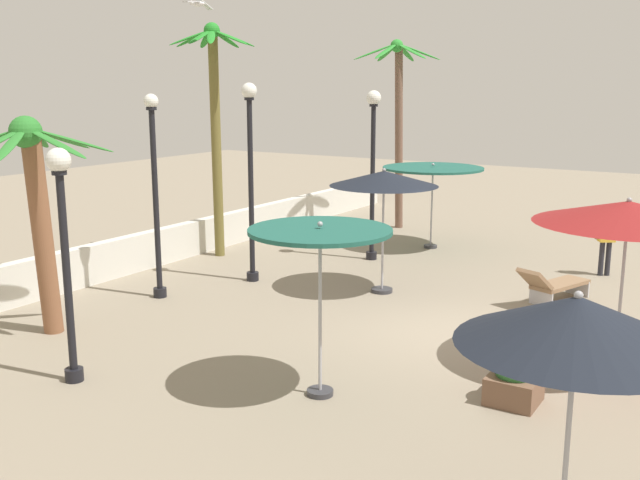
{
  "coord_description": "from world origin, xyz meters",
  "views": [
    {
      "loc": [
        -12.15,
        -4.66,
        4.44
      ],
      "look_at": [
        0.0,
        2.9,
        1.4
      ],
      "focal_mm": 40.91,
      "sensor_mm": 36.0,
      "label": 1
    }
  ],
  "objects_px": {
    "patio_umbrella_2": "(433,170)",
    "lamp_post_2": "(250,165)",
    "patio_umbrella_1": "(577,323)",
    "patio_umbrella_3": "(384,180)",
    "palm_tree_2": "(215,112)",
    "lounge_chair_0": "(553,284)",
    "guest_0": "(607,235)",
    "patio_umbrella_0": "(628,214)",
    "palm_tree_3": "(36,195)",
    "palm_tree_0": "(398,111)",
    "lamp_post_0": "(373,157)",
    "lamp_post_3": "(64,241)",
    "planter": "(514,377)",
    "seagull_0": "(198,3)",
    "lamp_post_1": "(155,190)",
    "patio_umbrella_4": "(320,240)"
  },
  "relations": [
    {
      "from": "patio_umbrella_2",
      "to": "lamp_post_2",
      "type": "relative_size",
      "value": 0.61
    },
    {
      "from": "patio_umbrella_1",
      "to": "patio_umbrella_3",
      "type": "bearing_deg",
      "value": 37.03
    },
    {
      "from": "palm_tree_2",
      "to": "lounge_chair_0",
      "type": "distance_m",
      "value": 9.31
    },
    {
      "from": "lounge_chair_0",
      "to": "guest_0",
      "type": "xyz_separation_m",
      "value": [
        2.88,
        -0.46,
        0.6
      ]
    },
    {
      "from": "patio_umbrella_0",
      "to": "palm_tree_3",
      "type": "bearing_deg",
      "value": 111.47
    },
    {
      "from": "palm_tree_0",
      "to": "lamp_post_0",
      "type": "height_order",
      "value": "palm_tree_0"
    },
    {
      "from": "lounge_chair_0",
      "to": "palm_tree_2",
      "type": "bearing_deg",
      "value": 92.43
    },
    {
      "from": "palm_tree_2",
      "to": "lamp_post_0",
      "type": "bearing_deg",
      "value": -63.95
    },
    {
      "from": "palm_tree_3",
      "to": "lamp_post_2",
      "type": "xyz_separation_m",
      "value": [
        4.96,
        -0.94,
        0.13
      ]
    },
    {
      "from": "palm_tree_0",
      "to": "palm_tree_2",
      "type": "height_order",
      "value": "palm_tree_2"
    },
    {
      "from": "palm_tree_2",
      "to": "lamp_post_3",
      "type": "xyz_separation_m",
      "value": [
        -7.71,
        -3.52,
        -1.57
      ]
    },
    {
      "from": "patio_umbrella_0",
      "to": "planter",
      "type": "height_order",
      "value": "patio_umbrella_0"
    },
    {
      "from": "patio_umbrella_3",
      "to": "patio_umbrella_2",
      "type": "bearing_deg",
      "value": 10.64
    },
    {
      "from": "palm_tree_0",
      "to": "seagull_0",
      "type": "height_order",
      "value": "seagull_0"
    },
    {
      "from": "palm_tree_2",
      "to": "palm_tree_3",
      "type": "relative_size",
      "value": 1.52
    },
    {
      "from": "patio_umbrella_0",
      "to": "lamp_post_2",
      "type": "distance_m",
      "value": 8.31
    },
    {
      "from": "lamp_post_1",
      "to": "lamp_post_2",
      "type": "height_order",
      "value": "lamp_post_2"
    },
    {
      "from": "palm_tree_2",
      "to": "patio_umbrella_4",
      "type": "bearing_deg",
      "value": -131.34
    },
    {
      "from": "patio_umbrella_3",
      "to": "lamp_post_0",
      "type": "relative_size",
      "value": 0.63
    },
    {
      "from": "palm_tree_0",
      "to": "palm_tree_3",
      "type": "distance_m",
      "value": 12.48
    },
    {
      "from": "lamp_post_3",
      "to": "planter",
      "type": "height_order",
      "value": "lamp_post_3"
    },
    {
      "from": "patio_umbrella_4",
      "to": "lamp_post_0",
      "type": "height_order",
      "value": "lamp_post_0"
    },
    {
      "from": "lamp_post_2",
      "to": "lamp_post_3",
      "type": "height_order",
      "value": "lamp_post_2"
    },
    {
      "from": "planter",
      "to": "palm_tree_2",
      "type": "bearing_deg",
      "value": 62.59
    },
    {
      "from": "lamp_post_2",
      "to": "planter",
      "type": "xyz_separation_m",
      "value": [
        -3.36,
        -7.19,
        -2.3
      ]
    },
    {
      "from": "palm_tree_2",
      "to": "lamp_post_0",
      "type": "distance_m",
      "value": 4.2
    },
    {
      "from": "patio_umbrella_2",
      "to": "guest_0",
      "type": "relative_size",
      "value": 1.68
    },
    {
      "from": "palm_tree_0",
      "to": "lounge_chair_0",
      "type": "relative_size",
      "value": 2.96
    },
    {
      "from": "patio_umbrella_1",
      "to": "lamp_post_1",
      "type": "height_order",
      "value": "lamp_post_1"
    },
    {
      "from": "palm_tree_3",
      "to": "lamp_post_2",
      "type": "height_order",
      "value": "lamp_post_2"
    },
    {
      "from": "palm_tree_3",
      "to": "lamp_post_3",
      "type": "bearing_deg",
      "value": -118.76
    },
    {
      "from": "patio_umbrella_0",
      "to": "palm_tree_3",
      "type": "relative_size",
      "value": 0.72
    },
    {
      "from": "patio_umbrella_3",
      "to": "lamp_post_2",
      "type": "distance_m",
      "value": 3.08
    },
    {
      "from": "patio_umbrella_4",
      "to": "guest_0",
      "type": "height_order",
      "value": "patio_umbrella_4"
    },
    {
      "from": "patio_umbrella_1",
      "to": "palm_tree_2",
      "type": "xyz_separation_m",
      "value": [
        8.38,
        10.98,
        1.33
      ]
    },
    {
      "from": "patio_umbrella_4",
      "to": "lamp_post_1",
      "type": "distance_m",
      "value": 6.1
    },
    {
      "from": "patio_umbrella_0",
      "to": "patio_umbrella_1",
      "type": "xyz_separation_m",
      "value": [
        -5.45,
        -0.49,
        -0.09
      ]
    },
    {
      "from": "patio_umbrella_1",
      "to": "patio_umbrella_3",
      "type": "height_order",
      "value": "patio_umbrella_1"
    },
    {
      "from": "palm_tree_3",
      "to": "patio_umbrella_1",
      "type": "bearing_deg",
      "value": -100.95
    },
    {
      "from": "patio_umbrella_1",
      "to": "lounge_chair_0",
      "type": "xyz_separation_m",
      "value": [
        8.75,
        2.31,
        -2.05
      ]
    },
    {
      "from": "lamp_post_3",
      "to": "seagull_0",
      "type": "relative_size",
      "value": 2.93
    },
    {
      "from": "planter",
      "to": "patio_umbrella_3",
      "type": "bearing_deg",
      "value": 45.75
    },
    {
      "from": "lamp_post_0",
      "to": "lamp_post_3",
      "type": "relative_size",
      "value": 1.21
    },
    {
      "from": "lamp_post_3",
      "to": "seagull_0",
      "type": "distance_m",
      "value": 8.03
    },
    {
      "from": "palm_tree_0",
      "to": "lamp_post_3",
      "type": "xyz_separation_m",
      "value": [
        -13.58,
        -1.18,
        -1.47
      ]
    },
    {
      "from": "patio_umbrella_1",
      "to": "lamp_post_1",
      "type": "bearing_deg",
      "value": 63.82
    },
    {
      "from": "lounge_chair_0",
      "to": "planter",
      "type": "relative_size",
      "value": 2.3
    },
    {
      "from": "palm_tree_2",
      "to": "planter",
      "type": "xyz_separation_m",
      "value": [
        -4.92,
        -9.48,
        -3.39
      ]
    },
    {
      "from": "seagull_0",
      "to": "patio_umbrella_4",
      "type": "bearing_deg",
      "value": -127.37
    },
    {
      "from": "planter",
      "to": "guest_0",
      "type": "bearing_deg",
      "value": 2.5
    }
  ]
}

